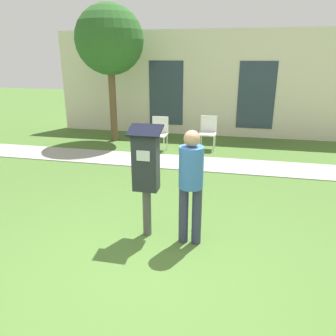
% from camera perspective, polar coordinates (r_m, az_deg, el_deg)
% --- Properties ---
extents(ground_plane, '(40.00, 40.00, 0.00)m').
position_cam_1_polar(ground_plane, '(4.17, -3.61, -17.06)').
color(ground_plane, '#476B2D').
extents(sidewalk, '(12.00, 1.10, 0.02)m').
position_cam_1_polar(sidewalk, '(7.86, 4.78, 0.84)').
color(sidewalk, '#A3A099').
rests_on(sidewalk, ground).
extents(building_facade, '(10.00, 0.26, 3.20)m').
position_cam_1_polar(building_facade, '(10.60, 7.44, 14.25)').
color(building_facade, beige).
rests_on(building_facade, ground).
extents(parking_meter, '(0.44, 0.31, 1.59)m').
position_cam_1_polar(parking_meter, '(4.43, -3.86, 0.05)').
color(parking_meter, '#4C4C4C').
rests_on(parking_meter, ground).
extents(person_standing, '(0.32, 0.32, 1.58)m').
position_cam_1_polar(person_standing, '(4.26, 4.02, -2.00)').
color(person_standing, '#333851').
rests_on(person_standing, ground).
extents(outdoor_chair_left, '(0.44, 0.44, 0.90)m').
position_cam_1_polar(outdoor_chair_left, '(8.87, -1.51, 6.49)').
color(outdoor_chair_left, white).
rests_on(outdoor_chair_left, ground).
extents(outdoor_chair_middle, '(0.44, 0.44, 0.90)m').
position_cam_1_polar(outdoor_chair_middle, '(9.04, 7.01, 6.60)').
color(outdoor_chair_middle, white).
rests_on(outdoor_chair_middle, ground).
extents(tree, '(1.90, 1.90, 3.82)m').
position_cam_1_polar(tree, '(9.86, -10.15, 21.02)').
color(tree, brown).
rests_on(tree, ground).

